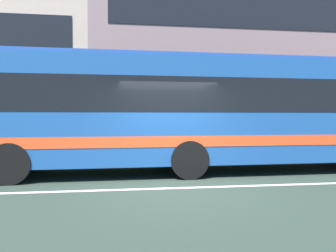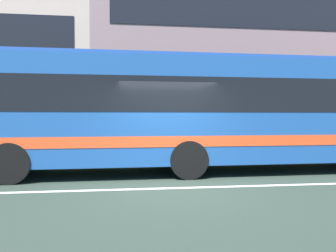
% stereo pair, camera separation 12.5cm
% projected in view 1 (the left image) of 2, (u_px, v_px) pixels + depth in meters
% --- Properties ---
extents(ground_plane, '(160.00, 160.00, 0.00)m').
position_uv_depth(ground_plane, '(176.00, 188.00, 7.43)').
color(ground_plane, '#2D3B31').
extents(lane_centre_line, '(60.00, 0.16, 0.01)m').
position_uv_depth(lane_centre_line, '(176.00, 188.00, 7.43)').
color(lane_centre_line, silver).
rests_on(lane_centre_line, ground_plane).
extents(hedge_row_far, '(18.87, 1.10, 1.11)m').
position_uv_depth(hedge_row_far, '(58.00, 145.00, 12.51)').
color(hedge_row_far, '#2E5727').
rests_on(hedge_row_far, ground_plane).
extents(apartment_block_right, '(23.98, 8.28, 12.82)m').
position_uv_depth(apartment_block_right, '(282.00, 43.00, 21.47)').
color(apartment_block_right, gray).
rests_on(apartment_block_right, ground_plane).
extents(transit_bus, '(12.36, 2.77, 3.30)m').
position_uv_depth(transit_bus, '(206.00, 110.00, 9.72)').
color(transit_bus, '#1E4F98').
rests_on(transit_bus, ground_plane).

